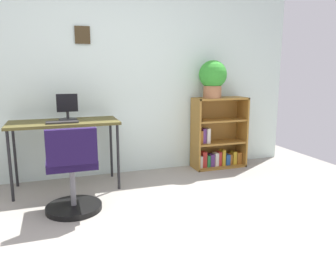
# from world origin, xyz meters

# --- Properties ---
(ground_plane) EXTENTS (6.24, 6.24, 0.00)m
(ground_plane) POSITION_xyz_m (0.00, 0.00, 0.00)
(ground_plane) COLOR gray
(wall_back) EXTENTS (5.20, 0.12, 2.48)m
(wall_back) POSITION_xyz_m (-0.00, 2.15, 1.24)
(wall_back) COLOR silver
(wall_back) RESTS_ON ground_plane
(desk) EXTENTS (1.16, 0.54, 0.76)m
(desk) POSITION_xyz_m (-0.46, 1.75, 0.70)
(desk) COLOR #4E471F
(desk) RESTS_ON ground_plane
(monitor) EXTENTS (0.23, 0.20, 0.29)m
(monitor) POSITION_xyz_m (-0.41, 1.85, 0.89)
(monitor) COLOR #262628
(monitor) RESTS_ON desk
(keyboard) EXTENTS (0.33, 0.14, 0.02)m
(keyboard) POSITION_xyz_m (-0.48, 1.63, 0.77)
(keyboard) COLOR #272525
(keyboard) RESTS_ON desk
(office_chair) EXTENTS (0.52, 0.55, 0.83)m
(office_chair) POSITION_xyz_m (-0.43, 1.04, 0.36)
(office_chair) COLOR black
(office_chair) RESTS_ON ground_plane
(bookshelf_low) EXTENTS (0.72, 0.30, 0.95)m
(bookshelf_low) POSITION_xyz_m (1.52, 1.95, 0.41)
(bookshelf_low) COLOR olive
(bookshelf_low) RESTS_ON ground_plane
(potted_plant_on_shelf) EXTENTS (0.36, 0.36, 0.48)m
(potted_plant_on_shelf) POSITION_xyz_m (1.41, 1.90, 1.22)
(potted_plant_on_shelf) COLOR #9E6642
(potted_plant_on_shelf) RESTS_ON bookshelf_low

